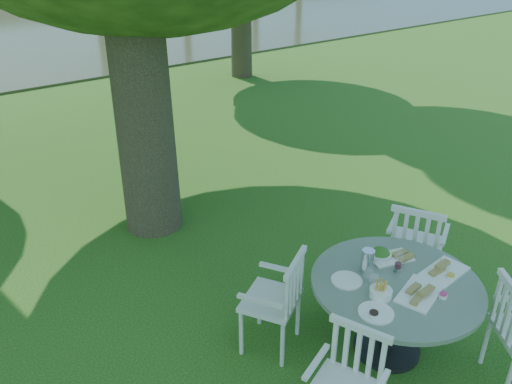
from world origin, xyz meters
TOP-DOWN VIEW (x-y plane):
  - ground at (0.00, 0.00)m, footprint 140.00×140.00m
  - table at (0.03, -1.53)m, footprint 1.36×1.36m
  - chair_ne at (0.85, -1.16)m, footprint 0.62×0.64m
  - chair_nw at (-0.65, -0.93)m, footprint 0.62×0.60m
  - chair_sw at (-0.84, -1.83)m, footprint 0.53×0.55m
  - tableware at (0.02, -1.48)m, footprint 1.18×0.77m

SIDE VIEW (x-z plane):
  - ground at x=0.00m, z-range 0.00..0.00m
  - chair_sw at x=-0.84m, z-range 0.08..0.94m
  - chair_nw at x=-0.65m, z-range 0.08..1.00m
  - chair_ne at x=0.85m, z-range 0.09..1.05m
  - table at x=0.03m, z-range 0.22..0.93m
  - tableware at x=0.02m, z-range 0.65..0.86m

